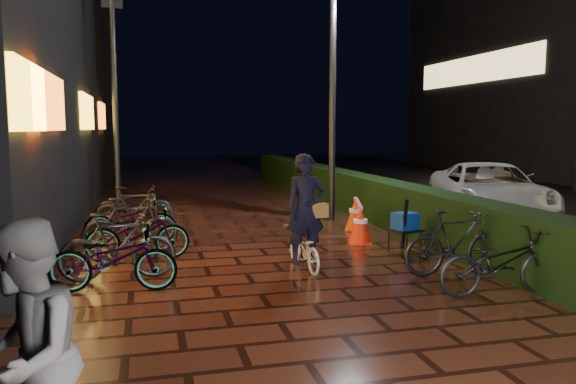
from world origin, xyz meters
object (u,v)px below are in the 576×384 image
object	(u,v)px
bystander_person	(26,359)
van	(488,191)
traffic_barrier	(358,219)
cyclist	(305,227)
cart_assembly	(405,223)

from	to	relation	value
bystander_person	van	xyz separation A→B (m)	(8.66, 8.36, -0.16)
traffic_barrier	cyclist	bearing A→B (deg)	-127.20
cyclist	traffic_barrier	size ratio (longest dim) A/B	1.02
bystander_person	cyclist	bearing A→B (deg)	149.17
bystander_person	traffic_barrier	distance (m)	8.59
cyclist	van	bearing A→B (deg)	32.77
bystander_person	traffic_barrier	xyz separation A→B (m)	(4.83, 7.09, -0.48)
cyclist	cart_assembly	xyz separation A→B (m)	(2.05, 0.77, -0.15)
van	traffic_barrier	bearing A→B (deg)	-141.46
bystander_person	van	bearing A→B (deg)	135.88
bystander_person	traffic_barrier	world-z (taller)	bystander_person
traffic_barrier	cart_assembly	size ratio (longest dim) A/B	1.75
bystander_person	cart_assembly	xyz separation A→B (m)	(5.10, 5.52, -0.32)
cyclist	cart_assembly	world-z (taller)	cyclist
traffic_barrier	cart_assembly	bearing A→B (deg)	-80.00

